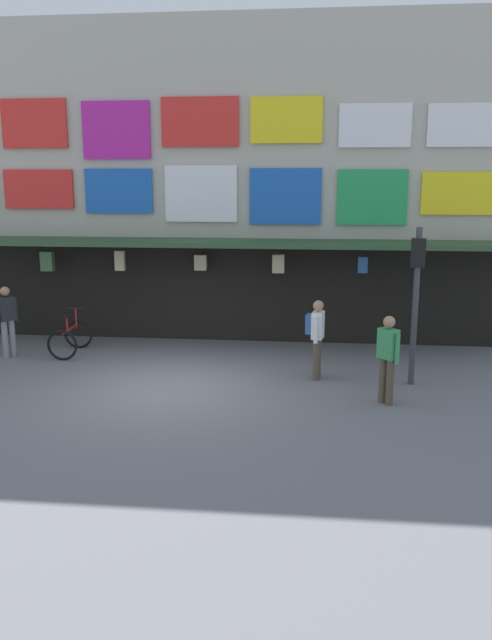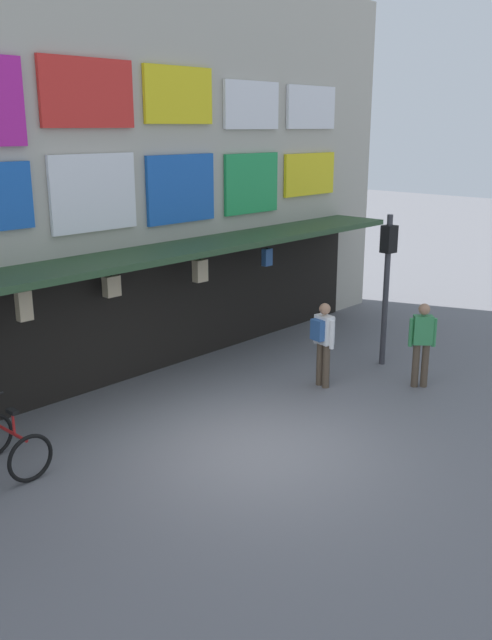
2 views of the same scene
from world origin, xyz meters
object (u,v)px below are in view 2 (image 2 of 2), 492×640
Objects in this scene: pedestrian_in_yellow at (323,338)px; traffic_light_far at (387,266)px; pedestrian_in_black at (422,340)px; bicycle_parked at (10,444)px.

traffic_light_far is at bearing -4.07° from pedestrian_in_yellow.
pedestrian_in_yellow is 1.00× the size of pedestrian_in_black.
bicycle_parked is 7.67m from pedestrian_in_black.
pedestrian_in_yellow is at bearing 132.85° from pedestrian_in_black.
traffic_light_far reaches higher than bicycle_parked.
pedestrian_in_black is at bearing -21.02° from bicycle_parked.
bicycle_parked is at bearing 167.05° from pedestrian_in_yellow.
pedestrian_in_yellow is (5.85, -1.34, 0.59)m from bicycle_parked.
bicycle_parked is (-7.79, 1.48, -1.75)m from traffic_light_far.
bicycle_parked is at bearing 158.98° from pedestrian_in_black.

